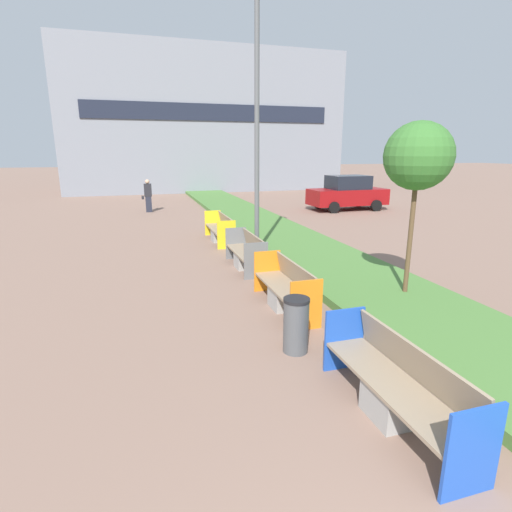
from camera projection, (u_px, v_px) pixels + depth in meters
planter_grass_strip at (295, 244)px, 13.52m from camera, size 2.80×120.00×0.18m
building_backdrop at (204, 123)px, 33.11m from camera, size 21.69×7.68×10.73m
bench_blue_frame at (396, 389)px, 4.77m from camera, size 0.65×2.42×0.94m
bench_orange_frame at (286, 290)px, 8.17m from camera, size 0.65×2.25×0.94m
bench_grey_frame at (246, 255)px, 10.98m from camera, size 0.65×2.12×0.94m
bench_yellow_frame at (220, 231)px, 14.23m from camera, size 0.65×2.42×0.94m
litter_bin at (296, 325)px, 6.34m from camera, size 0.42×0.42×0.91m
street_lamp_post at (257, 116)px, 11.15m from camera, size 0.24×0.44×7.41m
sapling_tree_near at (418, 157)px, 7.96m from camera, size 1.37×1.37×3.72m
pedestrian_walking at (148, 196)px, 20.95m from camera, size 0.53×0.24×1.71m
parked_car_distant at (347, 193)px, 21.74m from camera, size 4.24×2.00×1.86m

